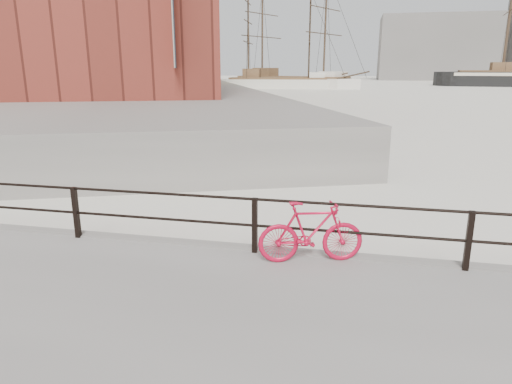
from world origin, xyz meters
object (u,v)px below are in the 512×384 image
at_px(bicycle, 311,232).
at_px(workboat_far, 102,99).
at_px(schooner_left, 278,88).
at_px(schooner_mid, 291,87).
at_px(workboat_near, 136,108).

bearing_deg(bicycle, workboat_far, 107.54).
bearing_deg(schooner_left, schooner_mid, 67.58).
relative_size(bicycle, workboat_far, 0.18).
height_order(schooner_mid, workboat_near, schooner_mid).
bearing_deg(schooner_left, workboat_near, -102.21).
bearing_deg(schooner_mid, workboat_near, -73.68).
xyz_separation_m(schooner_mid, workboat_far, (-16.62, -38.11, 0.00)).
bearing_deg(workboat_near, schooner_mid, 83.08).
bearing_deg(schooner_left, workboat_far, -118.97).
bearing_deg(schooner_mid, bicycle, -56.75).
bearing_deg(bicycle, schooner_left, 83.34).
xyz_separation_m(bicycle, schooner_left, (-13.07, 74.39, -0.88)).
distance_m(schooner_left, workboat_far, 36.30).
height_order(bicycle, workboat_near, workboat_near).
relative_size(workboat_near, workboat_far, 1.09).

